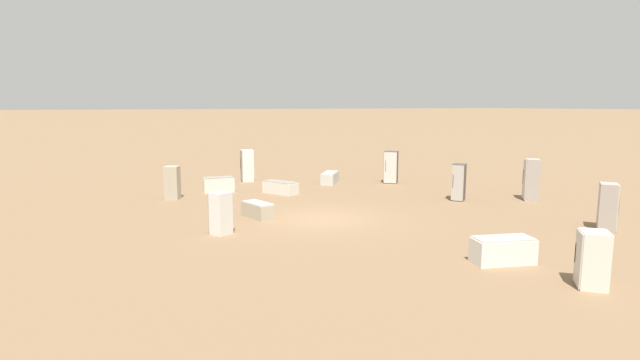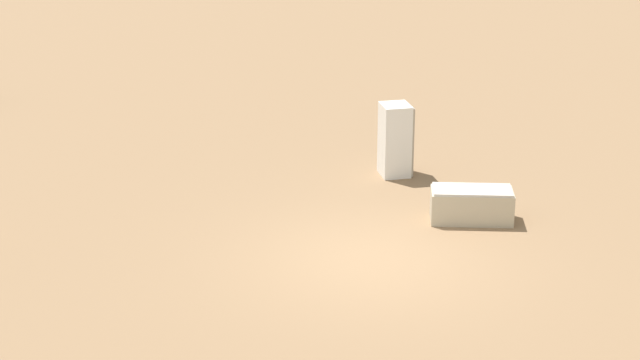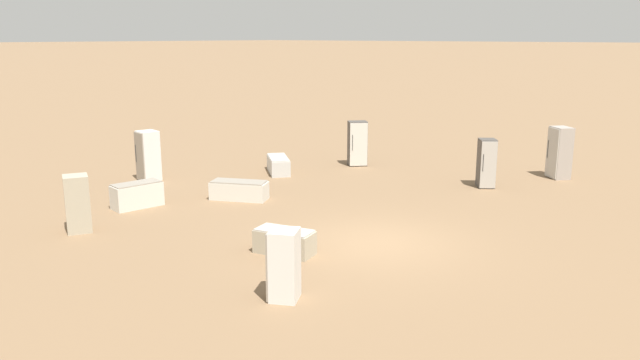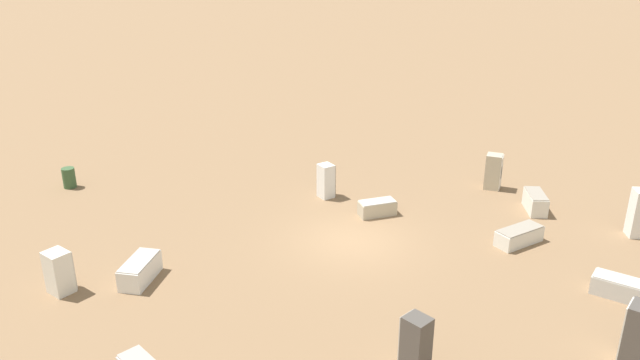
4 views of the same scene
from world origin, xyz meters
name	(u,v)px [view 2 (image 2 of 4)]	position (x,y,z in m)	size (l,w,h in m)	color
ground_plane	(373,259)	(0.00, 0.00, 0.00)	(1000.00, 1000.00, 0.00)	#846647
discarded_fridge_6	(472,205)	(2.15, -1.28, 0.31)	(0.99, 1.59, 0.62)	#B2A88E
discarded_fridge_9	(396,140)	(4.15, 0.60, 0.74)	(0.81, 0.81, 1.48)	white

